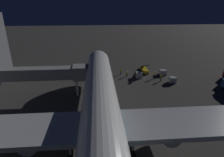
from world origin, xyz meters
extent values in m
plane|color=#383533|center=(0.00, 0.00, 0.00)|extent=(320.00, 320.00, 0.00)
cylinder|color=silver|center=(0.00, 7.70, 5.55)|extent=(5.50, 54.70, 5.50)
sphere|color=silver|center=(0.00, -19.65, 5.55)|extent=(5.39, 5.39, 5.39)
cube|color=#146670|center=(0.00, 7.70, 5.14)|extent=(5.55, 52.51, 0.50)
cube|color=black|center=(0.00, -18.00, 6.51)|extent=(3.02, 1.40, 0.90)
cube|color=#B7BABF|center=(0.00, 8.00, 4.59)|extent=(48.41, 6.99, 0.70)
cylinder|color=#B7BABF|center=(-9.52, 7.00, 2.78)|extent=(2.62, 4.61, 2.62)
cylinder|color=black|center=(-9.52, 4.70, 2.78)|extent=(2.23, 0.15, 2.23)
cylinder|color=#B7BABF|center=(9.52, 7.00, 2.78)|extent=(2.62, 4.61, 2.62)
cylinder|color=black|center=(9.52, 4.70, 2.78)|extent=(2.23, 0.15, 2.23)
cylinder|color=#B7BABF|center=(0.00, -16.15, 2.30)|extent=(0.28, 0.28, 2.20)
cylinder|color=black|center=(0.00, -16.15, 0.60)|extent=(0.45, 1.20, 1.20)
cylinder|color=#B7BABF|center=(-4.20, 9.00, 2.30)|extent=(0.28, 0.28, 2.20)
cylinder|color=black|center=(-4.20, 8.35, 0.60)|extent=(0.45, 1.20, 1.20)
cylinder|color=black|center=(-4.20, 9.65, 0.60)|extent=(0.45, 1.20, 1.20)
cylinder|color=#B7BABF|center=(4.20, 9.00, 2.30)|extent=(0.28, 0.28, 2.20)
cylinder|color=black|center=(4.20, 8.35, 0.60)|extent=(0.45, 1.20, 1.20)
cube|color=#9E9E99|center=(12.85, -10.77, 5.55)|extent=(17.50, 2.60, 2.50)
cube|color=#9E9E99|center=(4.10, -10.77, 5.55)|extent=(3.20, 3.40, 3.00)
cube|color=black|center=(2.70, -10.77, 5.55)|extent=(0.70, 3.20, 2.70)
cylinder|color=#B7BABF|center=(5.10, -10.77, 2.15)|extent=(0.56, 0.56, 4.30)
cylinder|color=black|center=(4.50, -10.77, 0.30)|extent=(0.25, 0.60, 0.60)
cylinder|color=black|center=(5.70, -10.77, 0.30)|extent=(0.25, 0.60, 0.60)
cylinder|color=black|center=(-30.25, -10.89, 0.35)|extent=(0.24, 0.70, 0.70)
cube|color=yellow|center=(-14.10, -25.04, 0.70)|extent=(1.60, 4.72, 0.70)
cube|color=black|center=(-14.10, -25.04, 1.95)|extent=(0.90, 8.00, 3.07)
cylinder|color=black|center=(-14.96, -26.69, 0.35)|extent=(0.24, 0.70, 0.70)
cylinder|color=black|center=(-13.24, -26.69, 0.35)|extent=(0.24, 0.70, 0.70)
cylinder|color=black|center=(-14.96, -23.39, 0.35)|extent=(0.24, 0.70, 0.70)
cylinder|color=black|center=(-13.24, -23.39, 0.35)|extent=(0.24, 0.70, 0.70)
cylinder|color=black|center=(-35.36, -18.15, 0.35)|extent=(0.24, 0.70, 0.70)
cube|color=#B7BABF|center=(-11.48, -20.75, 0.74)|extent=(1.61, 1.87, 1.48)
cube|color=#B7BABF|center=(-19.62, -16.21, 0.74)|extent=(1.65, 1.55, 1.49)
cube|color=#B7BABF|center=(-19.04, -22.35, 0.71)|extent=(1.84, 1.81, 1.41)
cylinder|color=black|center=(-8.15, -21.65, 0.41)|extent=(0.28, 0.28, 0.82)
cylinder|color=yellow|center=(-8.15, -21.65, 1.11)|extent=(0.40, 0.40, 0.57)
sphere|color=tan|center=(-8.15, -21.65, 1.51)|extent=(0.24, 0.24, 0.24)
sphere|color=white|center=(-8.15, -21.65, 1.56)|extent=(0.23, 0.23, 0.23)
cylinder|color=black|center=(-3.02, -23.70, 0.43)|extent=(0.28, 0.28, 0.86)
cylinder|color=yellow|center=(-3.02, -23.70, 1.15)|extent=(0.40, 0.40, 0.58)
sphere|color=tan|center=(-3.02, -23.70, 1.56)|extent=(0.24, 0.24, 0.24)
sphere|color=yellow|center=(-3.02, -23.70, 1.61)|extent=(0.23, 0.23, 0.23)
cylinder|color=black|center=(-15.55, -19.41, 0.47)|extent=(0.28, 0.28, 0.93)
cylinder|color=yellow|center=(-15.55, -19.41, 1.27)|extent=(0.40, 0.40, 0.67)
sphere|color=tan|center=(-15.55, -19.41, 1.72)|extent=(0.24, 0.24, 0.24)
sphere|color=orange|center=(-15.55, -19.41, 1.77)|extent=(0.23, 0.23, 0.23)
cylinder|color=black|center=(-16.92, -17.52, 0.44)|extent=(0.28, 0.28, 0.87)
cylinder|color=yellow|center=(-16.92, -17.52, 1.21)|extent=(0.40, 0.40, 0.69)
sphere|color=tan|center=(-16.92, -17.52, 1.68)|extent=(0.24, 0.24, 0.24)
sphere|color=yellow|center=(-16.92, -17.52, 1.73)|extent=(0.23, 0.23, 0.23)
cylinder|color=black|center=(-6.57, -23.47, 0.41)|extent=(0.28, 0.28, 0.83)
cylinder|color=yellow|center=(-6.57, -23.47, 1.15)|extent=(0.40, 0.40, 0.64)
sphere|color=tan|center=(-6.57, -23.47, 1.59)|extent=(0.24, 0.24, 0.24)
sphere|color=orange|center=(-6.57, -23.47, 1.64)|extent=(0.23, 0.23, 0.23)
cone|color=orange|center=(-2.20, -21.65, 0.28)|extent=(0.36, 0.36, 0.55)
cone|color=orange|center=(2.20, -21.65, 0.28)|extent=(0.36, 0.36, 0.55)
camera|label=1|loc=(0.24, 28.67, 19.76)|focal=30.05mm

